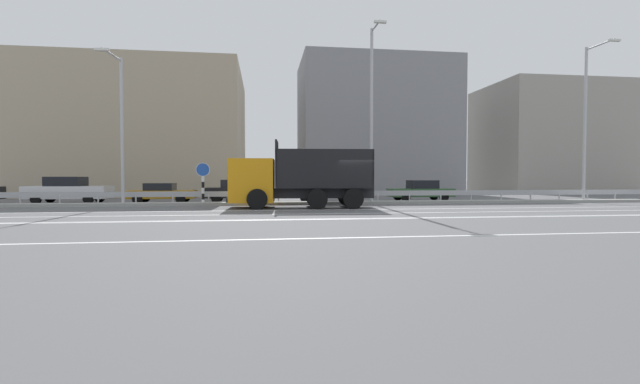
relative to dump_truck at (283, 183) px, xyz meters
The scene contains 21 objects.
ground_plane 4.29m from the dump_truck, ahead, with size 320.00×320.00×0.00m, color #565659.
lane_strip_0 2.51m from the dump_truck, 60.76° to the right, with size 71.25×0.16×0.01m, color silver.
lane_strip_1 4.47m from the dump_truck, 75.82° to the right, with size 71.25×0.16×0.01m, color silver.
lane_strip_2 6.67m from the dump_truck, 80.80° to the right, with size 71.25×0.16×0.01m, color silver.
lane_strip_3 6.93m from the dump_truck, 81.15° to the right, with size 71.25×0.16×0.01m, color silver.
lane_strip_4 11.83m from the dump_truck, 84.90° to the right, with size 71.25×0.16×0.01m, color silver.
median_island 4.88m from the dump_truck, 30.81° to the left, with size 39.19×1.10×0.18m, color gray.
median_guardrail 5.32m from the dump_truck, 39.56° to the left, with size 71.25×0.09×0.78m.
dump_truck is the anchor object (origin of this frame).
median_road_sign 5.07m from the dump_truck, 151.47° to the left, with size 0.78×0.16×2.45m.
street_lamp_1 9.68m from the dump_truck, 166.26° to the left, with size 0.71×2.51×8.24m.
street_lamp_2 7.32m from the dump_truck, 21.88° to the left, with size 0.70×1.92×10.48m.
street_lamp_3 20.27m from the dump_truck, ahead, with size 0.70×2.36×10.00m.
parked_car_2 14.23m from the dump_truck, 156.72° to the left, with size 4.93×1.97×1.66m.
parked_car_3 9.03m from the dump_truck, 144.78° to the left, with size 4.09×2.03×1.25m.
parked_car_4 6.10m from the dump_truck, 117.22° to the left, with size 3.87×2.00×1.46m.
parked_car_5 6.27m from the dump_truck, 60.58° to the left, with size 4.65×2.16×1.36m.
parked_car_6 11.11m from the dump_truck, 28.76° to the left, with size 4.37×1.92×1.42m.
background_building_0 23.23m from the dump_truck, 121.60° to the left, with size 17.85×14.98×11.42m, color tan.
background_building_1 24.89m from the dump_truck, 63.44° to the left, with size 15.84×9.66×13.76m, color gray.
background_building_2 39.79m from the dump_truck, 36.11° to the left, with size 14.20×11.01×12.18m, color gray.
Camera 1 is at (-5.09, -22.40, 1.60)m, focal length 24.00 mm.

